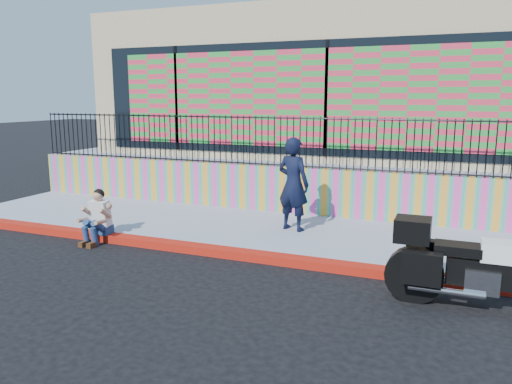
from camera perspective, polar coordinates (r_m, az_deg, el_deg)
The scene contains 10 objects.
ground at distance 9.02m, azimuth 1.03°, elevation -7.93°, with size 90.00×90.00×0.00m, color black.
red_curb at distance 8.99m, azimuth 1.03°, elevation -7.48°, with size 16.00×0.30×0.15m, color #A3190B.
sidewalk at distance 10.48m, azimuth 4.29°, elevation -4.83°, with size 16.00×3.00×0.15m, color #939DB0.
mural_wall at distance 11.84m, azimuth 6.71°, elevation 0.05°, with size 16.00×0.20×1.10m, color #FD42AA.
metal_fence at distance 11.68m, azimuth 6.83°, elevation 5.60°, with size 15.80×0.04×1.20m, color black, non-canonical shape.
elevated_platform at distance 16.76m, azimuth 11.37°, elevation 2.82°, with size 16.00×10.00×1.25m, color #939DB0.
storefront_building at distance 16.40m, azimuth 11.57°, elevation 11.84°, with size 14.00×8.06×4.00m.
police_motorcycle at distance 7.51m, azimuth 24.57°, elevation -7.38°, with size 2.61×0.86×1.63m.
police_officer at distance 10.34m, azimuth 4.28°, elevation 0.91°, with size 0.71×0.47×1.95m, color black.
seated_man at distance 10.48m, azimuth -17.83°, elevation -3.22°, with size 0.54×0.71×1.06m.
Camera 1 is at (3.06, -7.97, 2.90)m, focal length 35.00 mm.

